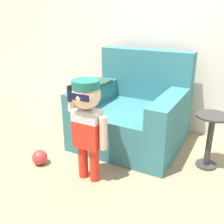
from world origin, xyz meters
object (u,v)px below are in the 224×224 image
person_child (87,116)px  side_table (210,136)px  toy_ball (40,157)px  armchair (133,113)px

person_child → side_table: (0.87, 0.68, -0.28)m
toy_ball → person_child: bearing=3.5°
side_table → toy_ball: (-1.40, -0.71, -0.24)m
armchair → person_child: armchair is taller
person_child → toy_ball: size_ratio=6.09×
armchair → person_child: (-0.04, -0.83, 0.26)m
person_child → toy_ball: bearing=-176.5°
armchair → person_child: bearing=-92.6°
armchair → person_child: 0.87m
armchair → side_table: size_ratio=2.09×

